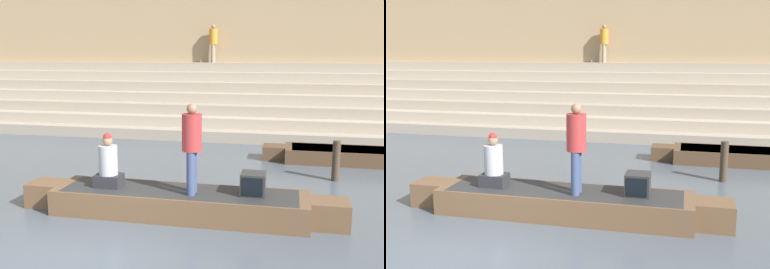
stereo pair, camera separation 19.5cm
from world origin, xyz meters
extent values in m
plane|color=#4C5660|center=(0.00, 0.00, 0.00)|extent=(120.00, 120.00, 0.00)
cube|color=tan|center=(0.00, 11.80, 0.20)|extent=(36.00, 4.53, 0.39)
cube|color=#B2A28D|center=(0.00, 12.12, 0.59)|extent=(36.00, 3.88, 0.39)
cube|color=tan|center=(0.00, 12.44, 0.98)|extent=(36.00, 3.23, 0.39)
cube|color=#B2A28D|center=(0.00, 12.76, 1.37)|extent=(36.00, 2.59, 0.39)
cube|color=tan|center=(0.00, 13.09, 1.76)|extent=(36.00, 1.94, 0.39)
cube|color=#B2A28D|center=(0.00, 13.41, 2.15)|extent=(36.00, 1.29, 0.39)
cube|color=tan|center=(0.00, 13.73, 2.54)|extent=(36.00, 0.65, 0.39)
cube|color=tan|center=(0.00, 14.66, 4.10)|extent=(34.20, 1.20, 8.21)
cube|color=brown|center=(0.00, 14.04, 0.30)|extent=(34.20, 0.12, 0.60)
cube|color=brown|center=(1.06, 2.26, 0.25)|extent=(4.98, 1.19, 0.50)
cube|color=#2D2D2D|center=(1.06, 2.26, 0.48)|extent=(4.58, 1.09, 0.05)
cube|color=brown|center=(3.90, 2.26, 0.25)|extent=(0.70, 0.66, 0.50)
cube|color=brown|center=(-1.78, 2.26, 0.25)|extent=(0.70, 0.66, 0.50)
cylinder|color=olive|center=(0.31, 2.96, 0.40)|extent=(2.74, 0.04, 0.04)
cylinder|color=#3D4C75|center=(1.35, 2.25, 0.92)|extent=(0.16, 0.16, 0.83)
cylinder|color=#3D4C75|center=(1.35, 2.04, 0.92)|extent=(0.16, 0.16, 0.83)
cylinder|color=#B23333|center=(1.35, 2.14, 1.68)|extent=(0.37, 0.37, 0.70)
sphere|color=#9E7556|center=(1.35, 2.14, 2.13)|extent=(0.20, 0.20, 0.20)
cube|color=#28282D|center=(-0.39, 2.25, 0.62)|extent=(0.52, 0.41, 0.24)
cylinder|color=#B2B2BC|center=(-0.39, 2.25, 1.04)|extent=(0.37, 0.37, 0.59)
sphere|color=#9E7556|center=(-0.39, 2.25, 1.43)|extent=(0.20, 0.20, 0.20)
sphere|color=red|center=(-0.39, 2.25, 1.50)|extent=(0.17, 0.17, 0.17)
cube|color=#2D2D2D|center=(2.49, 2.33, 0.71)|extent=(0.46, 0.47, 0.42)
cube|color=black|center=(2.49, 2.10, 0.71)|extent=(0.38, 0.02, 0.34)
cube|color=brown|center=(5.39, 7.49, 0.21)|extent=(4.71, 1.28, 0.42)
cube|color=beige|center=(5.39, 7.49, 0.39)|extent=(4.33, 1.18, 0.05)
cube|color=brown|center=(2.70, 7.49, 0.21)|extent=(0.66, 0.70, 0.42)
cylinder|color=#473828|center=(4.29, 5.45, 0.51)|extent=(0.19, 0.19, 1.01)
cylinder|color=gray|center=(-0.25, 13.83, 3.13)|extent=(0.15, 0.15, 0.79)
cylinder|color=gray|center=(-0.25, 13.63, 3.13)|extent=(0.15, 0.15, 0.79)
cylinder|color=orange|center=(-0.25, 13.73, 3.85)|extent=(0.36, 0.36, 0.66)
sphere|color=#9E7556|center=(-0.25, 13.73, 4.27)|extent=(0.19, 0.19, 0.19)
camera|label=1|loc=(3.12, -5.90, 3.14)|focal=42.00mm
camera|label=2|loc=(3.31, -5.85, 3.14)|focal=42.00mm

